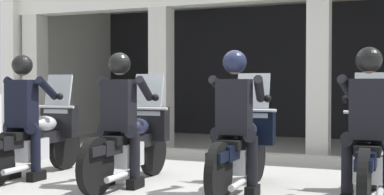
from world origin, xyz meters
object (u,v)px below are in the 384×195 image
at_px(motorcycle_far_left, 38,138).
at_px(motorcycle_far_right, 370,152).
at_px(motorcycle_center_left, 132,142).
at_px(motorcycle_center_right, 243,147).
at_px(police_officer_far_right, 369,112).
at_px(police_officer_center_right, 235,110).
at_px(police_officer_far_left, 23,106).
at_px(bollard_kerbside, 22,123).
at_px(police_officer_center_left, 120,108).

relative_size(motorcycle_far_left, motorcycle_far_right, 1.00).
relative_size(motorcycle_center_left, motorcycle_center_right, 1.00).
relative_size(motorcycle_far_right, police_officer_far_right, 1.29).
distance_m(police_officer_center_right, motorcycle_far_right, 1.48).
relative_size(police_officer_far_left, motorcycle_center_left, 0.78).
bearing_deg(motorcycle_center_left, bollard_kerbside, 157.61).
relative_size(motorcycle_center_left, police_officer_center_right, 1.29).
height_order(police_officer_center_right, bollard_kerbside, police_officer_center_right).
relative_size(motorcycle_far_left, police_officer_far_left, 1.29).
relative_size(police_officer_center_left, bollard_kerbside, 1.58).
distance_m(police_officer_far_left, motorcycle_center_left, 1.49).
relative_size(police_officer_far_left, motorcycle_far_right, 0.78).
xyz_separation_m(motorcycle_far_left, motorcycle_far_right, (4.15, 0.15, 0.00)).
bearing_deg(motorcycle_center_left, motorcycle_center_right, 12.25).
distance_m(motorcycle_center_left, police_officer_center_left, 0.52).
distance_m(police_officer_center_left, motorcycle_center_right, 1.50).
bearing_deg(bollard_kerbside, police_officer_far_left, -49.47).
distance_m(police_officer_far_left, police_officer_center_left, 1.38).
bearing_deg(motorcycle_far_left, police_officer_center_left, -4.12).
xyz_separation_m(motorcycle_center_right, police_officer_far_right, (1.38, -0.26, 0.44)).
distance_m(motorcycle_center_right, police_officer_center_right, 0.52).
bearing_deg(police_officer_center_right, motorcycle_far_right, 18.02).
bearing_deg(police_officer_center_right, motorcycle_center_left, 177.20).
xyz_separation_m(motorcycle_center_left, police_officer_center_right, (1.38, -0.20, 0.44)).
xyz_separation_m(motorcycle_far_left, bollard_kerbside, (-2.06, 2.13, -0.00)).
bearing_deg(motorcycle_far_left, bollard_kerbside, 140.01).
bearing_deg(motorcycle_far_right, motorcycle_far_left, -169.51).
bearing_deg(police_officer_far_right, motorcycle_far_left, -173.43).
height_order(police_officer_center_left, bollard_kerbside, police_officer_center_left).
xyz_separation_m(motorcycle_center_left, bollard_kerbside, (-3.44, 2.09, -0.00)).
relative_size(motorcycle_center_left, police_officer_center_left, 1.29).
height_order(police_officer_far_right, bollard_kerbside, police_officer_far_right).
relative_size(motorcycle_far_left, police_officer_far_right, 1.29).
relative_size(police_officer_far_left, police_officer_far_right, 1.00).
bearing_deg(motorcycle_center_left, motorcycle_far_right, 11.05).
bearing_deg(bollard_kerbside, motorcycle_center_left, -31.21).
bearing_deg(police_officer_center_right, motorcycle_center_right, 95.20).
height_order(motorcycle_far_right, bollard_kerbside, motorcycle_far_right).
height_order(motorcycle_center_left, police_officer_center_left, police_officer_center_left).
xyz_separation_m(police_officer_center_left, motorcycle_far_right, (2.77, 0.39, -0.44)).
height_order(police_officer_center_right, motorcycle_far_right, police_officer_center_right).
distance_m(police_officer_far_right, bollard_kerbside, 6.62).
relative_size(motorcycle_center_right, bollard_kerbside, 2.03).
relative_size(motorcycle_far_left, police_officer_center_left, 1.29).
height_order(motorcycle_far_left, police_officer_far_left, police_officer_far_left).
xyz_separation_m(police_officer_far_left, motorcycle_far_right, (4.15, 0.43, -0.44)).
bearing_deg(motorcycle_center_left, police_officer_center_left, -81.44).
bearing_deg(motorcycle_far_left, motorcycle_center_right, 8.44).
distance_m(motorcycle_center_left, police_officer_center_right, 1.46).
height_order(motorcycle_center_left, motorcycle_center_right, same).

